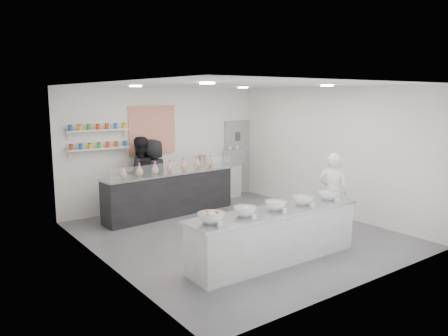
% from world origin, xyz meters
% --- Properties ---
extents(floor, '(6.00, 6.00, 0.00)m').
position_xyz_m(floor, '(0.00, 0.00, 0.00)').
color(floor, '#515156').
rests_on(floor, ground).
extents(ceiling, '(6.00, 6.00, 0.00)m').
position_xyz_m(ceiling, '(0.00, 0.00, 3.00)').
color(ceiling, white).
rests_on(ceiling, floor).
extents(back_wall, '(5.50, 0.00, 5.50)m').
position_xyz_m(back_wall, '(0.00, 3.00, 1.50)').
color(back_wall, white).
rests_on(back_wall, floor).
extents(left_wall, '(0.00, 6.00, 6.00)m').
position_xyz_m(left_wall, '(-2.75, 0.00, 1.50)').
color(left_wall, white).
rests_on(left_wall, floor).
extents(right_wall, '(0.00, 6.00, 6.00)m').
position_xyz_m(right_wall, '(2.75, 0.00, 1.50)').
color(right_wall, white).
rests_on(right_wall, floor).
extents(back_door, '(0.88, 0.04, 2.10)m').
position_xyz_m(back_door, '(2.30, 2.97, 1.05)').
color(back_door, gray).
rests_on(back_door, floor).
extents(pattern_panel, '(1.25, 0.03, 1.20)m').
position_xyz_m(pattern_panel, '(-0.35, 2.98, 1.95)').
color(pattern_panel, '#CB2D00').
rests_on(pattern_panel, back_wall).
extents(jar_shelf_lower, '(1.45, 0.22, 0.04)m').
position_xyz_m(jar_shelf_lower, '(-1.75, 2.90, 1.60)').
color(jar_shelf_lower, silver).
rests_on(jar_shelf_lower, back_wall).
extents(jar_shelf_upper, '(1.45, 0.22, 0.04)m').
position_xyz_m(jar_shelf_upper, '(-1.75, 2.90, 2.02)').
color(jar_shelf_upper, silver).
rests_on(jar_shelf_upper, back_wall).
extents(preserve_jars, '(1.45, 0.10, 0.56)m').
position_xyz_m(preserve_jars, '(-1.75, 2.88, 1.88)').
color(preserve_jars, '#C54A10').
rests_on(preserve_jars, jar_shelf_lower).
extents(downlight_0, '(0.24, 0.24, 0.02)m').
position_xyz_m(downlight_0, '(-1.40, -1.00, 2.98)').
color(downlight_0, white).
rests_on(downlight_0, ceiling).
extents(downlight_1, '(0.24, 0.24, 0.02)m').
position_xyz_m(downlight_1, '(1.40, -1.00, 2.98)').
color(downlight_1, white).
rests_on(downlight_1, ceiling).
extents(downlight_2, '(0.24, 0.24, 0.02)m').
position_xyz_m(downlight_2, '(-1.40, 1.60, 2.98)').
color(downlight_2, white).
rests_on(downlight_2, ceiling).
extents(downlight_3, '(0.24, 0.24, 0.02)m').
position_xyz_m(downlight_3, '(1.40, 1.60, 2.98)').
color(downlight_3, white).
rests_on(downlight_3, ceiling).
extents(prep_counter, '(3.30, 0.80, 0.90)m').
position_xyz_m(prep_counter, '(-0.38, -1.51, 0.45)').
color(prep_counter, '#B0AFAA').
rests_on(prep_counter, floor).
extents(back_bar, '(3.36, 0.85, 1.03)m').
position_xyz_m(back_bar, '(-0.37, 2.09, 0.52)').
color(back_bar, black).
rests_on(back_bar, floor).
extents(sneeze_guard, '(3.27, 0.26, 0.28)m').
position_xyz_m(sneeze_guard, '(-0.35, 1.80, 1.17)').
color(sneeze_guard, white).
rests_on(sneeze_guard, back_bar).
extents(espresso_ledge, '(1.24, 0.39, 0.92)m').
position_xyz_m(espresso_ledge, '(1.55, 2.78, 0.46)').
color(espresso_ledge, '#B0AFAA').
rests_on(espresso_ledge, floor).
extents(espresso_machine, '(0.52, 0.36, 0.39)m').
position_xyz_m(espresso_machine, '(2.03, 2.78, 1.12)').
color(espresso_machine, '#93969E').
rests_on(espresso_machine, espresso_ledge).
extents(cup_stacks, '(0.24, 0.24, 0.33)m').
position_xyz_m(cup_stacks, '(1.00, 2.78, 1.09)').
color(cup_stacks, gray).
rests_on(cup_stacks, espresso_ledge).
extents(prep_bowls, '(2.98, 0.52, 0.15)m').
position_xyz_m(prep_bowls, '(-0.38, -1.51, 0.97)').
color(prep_bowls, white).
rests_on(prep_bowls, prep_counter).
extents(label_cards, '(2.66, 0.04, 0.07)m').
position_xyz_m(label_cards, '(-0.37, -2.02, 0.93)').
color(label_cards, white).
rests_on(label_cards, prep_counter).
extents(cookie_bags, '(2.57, 0.36, 0.29)m').
position_xyz_m(cookie_bags, '(-0.37, 2.09, 1.17)').
color(cookie_bags, '#D5618B').
rests_on(cookie_bags, back_bar).
extents(woman_prep, '(0.61, 0.71, 1.65)m').
position_xyz_m(woman_prep, '(1.67, -1.03, 0.83)').
color(woman_prep, white).
rests_on(woman_prep, floor).
extents(staff_left, '(1.01, 0.85, 1.85)m').
position_xyz_m(staff_left, '(-0.90, 2.60, 0.93)').
color(staff_left, black).
rests_on(staff_left, floor).
extents(staff_right, '(1.02, 0.85, 1.78)m').
position_xyz_m(staff_right, '(-0.57, 2.53, 0.89)').
color(staff_right, black).
rests_on(staff_right, floor).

